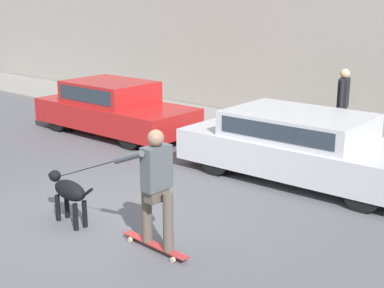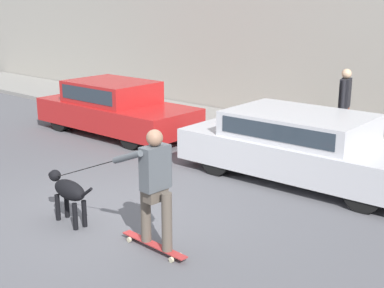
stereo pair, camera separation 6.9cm
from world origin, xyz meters
TOP-DOWN VIEW (x-y plane):
  - ground_plane at (0.00, 0.00)m, footprint 36.00×36.00m
  - back_wall at (0.00, 6.91)m, footprint 32.00×0.30m
  - sidewalk_curb at (0.00, 5.53)m, footprint 30.00×2.41m
  - parked_car_0 at (-3.82, 3.25)m, footprint 4.07×1.74m
  - parked_car_1 at (1.23, 3.25)m, footprint 4.52×1.95m
  - dog at (-0.31, -0.66)m, footprint 1.09×0.33m
  - skateboarder at (1.26, -0.48)m, footprint 2.44×0.54m
  - pedestrian_with_bag at (0.91, 5.39)m, footprint 0.29×0.65m

SIDE VIEW (x-z plane):
  - ground_plane at x=0.00m, z-range 0.00..0.00m
  - sidewalk_curb at x=0.00m, z-range 0.00..0.12m
  - dog at x=-0.31m, z-range 0.12..0.84m
  - parked_car_1 at x=1.23m, z-range 0.00..1.19m
  - parked_car_0 at x=-3.82m, z-range -0.02..1.22m
  - skateboarder at x=1.26m, z-range 0.11..1.72m
  - pedestrian_with_bag at x=0.91m, z-range 0.21..1.83m
  - back_wall at x=0.00m, z-range 0.00..4.77m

